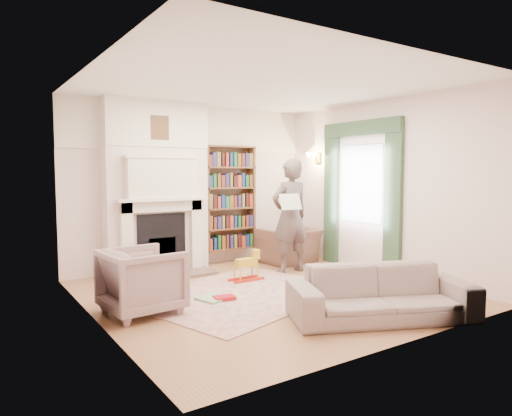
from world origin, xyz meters
TOP-DOWN VIEW (x-y plane):
  - floor at (0.00, 0.00)m, footprint 4.50×4.50m
  - ceiling at (0.00, 0.00)m, footprint 4.50×4.50m
  - wall_back at (0.00, 2.25)m, footprint 4.50×0.00m
  - wall_front at (0.00, -2.25)m, footprint 4.50×0.00m
  - wall_left at (-2.25, 0.00)m, footprint 0.00×4.50m
  - wall_right at (2.25, 0.00)m, footprint 0.00×4.50m
  - fireplace at (-0.75, 2.05)m, footprint 1.70×0.58m
  - bookcase at (0.65, 2.12)m, footprint 1.00×0.24m
  - window at (2.23, 0.40)m, footprint 0.02×0.90m
  - curtain_left at (2.20, -0.30)m, footprint 0.07×0.32m
  - curtain_right at (2.20, 1.10)m, footprint 0.07×0.32m
  - pelmet at (2.19, 0.40)m, footprint 0.09×1.70m
  - wall_sconce at (2.03, 1.50)m, footprint 0.20×0.24m
  - rug at (-0.32, 0.13)m, footprint 3.21×2.79m
  - armchair_reading at (1.53, 1.47)m, footprint 1.04×0.94m
  - armchair_left at (-1.72, 0.07)m, footprint 0.92×0.90m
  - sofa at (0.44, -1.63)m, footprint 2.18×1.56m
  - man_reading at (1.08, 0.87)m, footprint 0.70×0.48m
  - newspaper at (0.93, 0.67)m, footprint 0.38×0.13m
  - coffee_table at (1.04, -1.34)m, footprint 0.71×0.46m
  - paraffin_heater at (-1.15, 1.35)m, footprint 0.31×0.31m
  - rocking_horse at (0.12, 0.70)m, footprint 0.54×0.22m
  - board_game at (-0.77, 0.08)m, footprint 0.45×0.45m
  - game_box_lid at (-0.67, -0.02)m, footprint 0.29×0.22m
  - comic_annuals at (0.36, -0.33)m, footprint 0.41×0.30m

SIDE VIEW (x-z plane):
  - floor at x=0.00m, z-range 0.00..0.00m
  - rug at x=-0.32m, z-range 0.00..0.01m
  - comic_annuals at x=0.36m, z-range 0.01..0.03m
  - board_game at x=-0.77m, z-range 0.01..0.04m
  - game_box_lid at x=-0.67m, z-range 0.01..0.06m
  - coffee_table at x=1.04m, z-range 0.00..0.45m
  - rocking_horse at x=0.12m, z-range 0.00..0.47m
  - paraffin_heater at x=-1.15m, z-range 0.00..0.55m
  - sofa at x=0.44m, z-range 0.00..0.59m
  - armchair_reading at x=1.53m, z-range 0.00..0.62m
  - armchair_left at x=-1.72m, z-range 0.00..0.77m
  - man_reading at x=1.08m, z-range 0.00..1.86m
  - bookcase at x=0.65m, z-range 0.25..2.10m
  - newspaper at x=0.93m, z-range 1.05..1.31m
  - curtain_left at x=2.20m, z-range 0.00..2.40m
  - curtain_right at x=2.20m, z-range 0.00..2.40m
  - fireplace at x=-0.75m, z-range -0.01..2.79m
  - wall_back at x=0.00m, z-range -0.85..3.65m
  - wall_front at x=0.00m, z-range -0.85..3.65m
  - wall_left at x=-2.25m, z-range -0.85..3.65m
  - wall_right at x=2.25m, z-range -0.85..3.65m
  - window at x=2.23m, z-range 0.80..2.10m
  - wall_sconce at x=2.03m, z-range 1.78..2.02m
  - pelmet at x=2.19m, z-range 2.26..2.50m
  - ceiling at x=0.00m, z-range 2.80..2.80m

